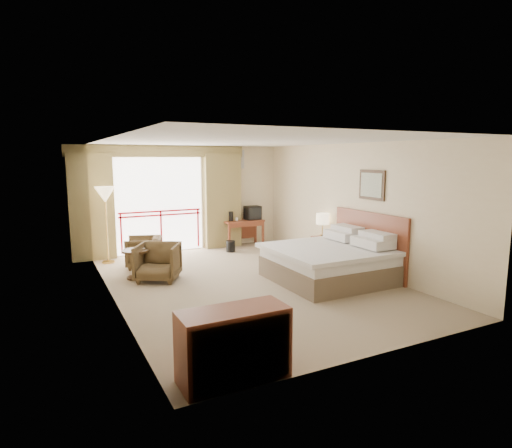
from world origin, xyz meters
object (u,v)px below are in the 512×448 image
armchair_far (144,267)px  tv (253,213)px  desk (242,226)px  bed (330,261)px  side_table (136,259)px  nightstand (323,249)px  floor_lamp (105,198)px  wastebasket (231,246)px  armchair_near (159,280)px  dresser (234,345)px  table_lamp (323,219)px

armchair_far → tv: bearing=127.3°
desk → armchair_far: (-2.92, -1.14, -0.56)m
bed → side_table: (-3.39, 1.85, 0.02)m
armchair_far → nightstand: bearing=89.9°
armchair_far → floor_lamp: 1.81m
tv → side_table: bearing=-169.8°
side_table → wastebasket: bearing=27.7°
floor_lamp → side_table: bearing=-79.3°
tv → wastebasket: 1.29m
desk → nightstand: bearing=-63.9°
nightstand → armchair_near: (-3.85, 0.14, -0.28)m
bed → tv: 3.82m
wastebasket → dresser: dresser is taller
bed → armchair_far: bed is taller
desk → tv: tv is taller
bed → nightstand: bearing=59.2°
desk → dresser: (-3.13, -6.47, -0.16)m
side_table → table_lamp: bearing=-5.6°
wastebasket → side_table: 3.02m
table_lamp → side_table: bearing=174.4°
nightstand → wastebasket: (-1.55, 1.86, -0.14)m
armchair_far → dresser: dresser is taller
armchair_near → dresser: size_ratio=0.68×
armchair_near → nightstand: bearing=27.2°
dresser → floor_lamp: bearing=93.2°
table_lamp → desk: 2.62m
bed → desk: 3.84m
side_table → desk: bearing=31.3°
armchair_far → floor_lamp: (-0.65, 0.77, 1.51)m
nightstand → wastebasket: size_ratio=1.95×
desk → side_table: 3.83m
desk → side_table: (-3.27, -1.99, -0.16)m
armchair_far → dresser: size_ratio=0.63×
desk → armchair_far: desk is taller
table_lamp → armchair_far: size_ratio=0.71×
tv → wastebasket: (-0.90, -0.53, -0.75)m
bed → dresser: bed is taller
bed → armchair_far: 4.08m
table_lamp → tv: table_lamp is taller
tv → dresser: size_ratio=0.35×
table_lamp → desk: size_ratio=0.49×
side_table → armchair_far: bearing=68.1°
armchair_far → side_table: (-0.34, -0.85, 0.40)m
nightstand → floor_lamp: bearing=154.5°
tv → dresser: 7.30m
armchair_near → side_table: size_ratio=1.39×
bed → nightstand: size_ratio=3.76×
nightstand → armchair_near: nightstand is taller
table_lamp → desk: table_lamp is taller
desk → floor_lamp: size_ratio=0.62×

